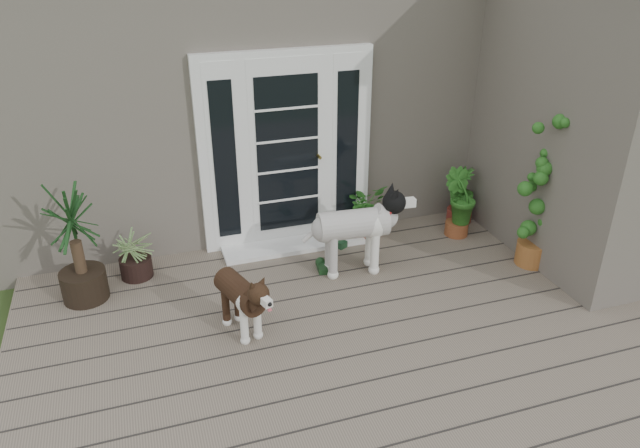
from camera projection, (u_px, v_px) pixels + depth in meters
name	position (u px, v px, depth m)	size (l,w,h in m)	color
deck	(380.00, 356.00, 5.12)	(6.20, 4.60, 0.12)	#6B5B4C
house_main	(260.00, 76.00, 8.05)	(7.40, 4.00, 3.10)	#665E54
house_wing	(601.00, 121.00, 6.19)	(1.60, 2.40, 3.10)	#665E54
door_unit	(287.00, 151.00, 6.42)	(1.90, 0.14, 2.15)	white
door_step	(294.00, 244.00, 6.72)	(1.60, 0.40, 0.05)	white
brindle_dog	(241.00, 302.00, 5.20)	(0.31, 0.73, 0.61)	#3B2315
white_dog	(353.00, 237.00, 6.08)	(0.41, 0.96, 0.80)	white
spider_plant	(134.00, 252.00, 6.03)	(0.54, 0.54, 0.58)	#7B985D
yucca	(76.00, 245.00, 5.54)	(0.82, 0.82, 1.19)	black
herb_a	(365.00, 214.00, 6.85)	(0.44, 0.44, 0.56)	#1B5919
herb_b	(458.00, 212.00, 6.86)	(0.40, 0.40, 0.59)	#26631C
herb_c	(461.00, 200.00, 7.20)	(0.35, 0.35, 0.55)	#17531B
sapling	(544.00, 187.00, 6.00)	(0.53, 0.53, 1.79)	#175117
clog_left	(335.00, 241.00, 6.75)	(0.15, 0.32, 0.10)	#16381E
clog_right	(322.00, 266.00, 6.26)	(0.13, 0.27, 0.08)	#153517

